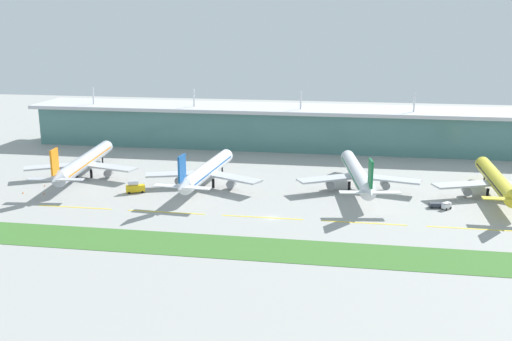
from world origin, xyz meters
name	(u,v)px	position (x,y,z in m)	size (l,w,h in m)	color
ground_plane	(271,218)	(0.00, 0.00, 0.00)	(600.00, 600.00, 0.00)	#9E9E99
terminal_building	(301,127)	(0.00, 113.95, 10.87)	(288.00, 34.00, 30.33)	slate
airliner_nearest	(84,162)	(-86.02, 39.80, 6.46)	(48.49, 71.15, 18.90)	#ADB2BC
airliner_near_middle	(207,171)	(-30.91, 33.86, 6.45)	(48.66, 63.28, 18.90)	white
airliner_far_middle	(357,174)	(28.81, 39.18, 6.45)	(48.32, 66.52, 18.90)	silver
airliner_farthest	(497,181)	(80.65, 37.30, 6.45)	(48.79, 63.19, 18.90)	yellow
taxiway_stripe_west	(75,207)	(-71.00, -0.29, 0.02)	(28.00, 0.70, 0.04)	yellow
taxiway_stripe_mid_west	(166,212)	(-37.00, -0.29, 0.02)	(28.00, 0.70, 0.04)	yellow
taxiway_stripe_centre	(262,217)	(-3.00, -0.29, 0.02)	(28.00, 0.70, 0.04)	yellow
taxiway_stripe_mid_east	(364,223)	(31.00, -0.29, 0.02)	(28.00, 0.70, 0.04)	yellow
taxiway_stripe_east	(471,229)	(65.00, -0.29, 0.02)	(28.00, 0.70, 0.04)	yellow
grass_verge	(258,249)	(0.00, -28.12, 0.05)	(300.00, 18.00, 0.10)	#3D702D
pushback_tug	(435,205)	(56.48, 20.35, 1.10)	(4.71, 3.09, 1.85)	#333842
fuel_truck	(135,187)	(-56.29, 20.64, 2.26)	(7.63, 5.34, 4.95)	gold
baggage_cart	(446,206)	(60.08, 19.13, 1.26)	(3.79, 3.85, 2.48)	silver
safety_cone_left_wingtip	(23,193)	(-98.76, 12.55, 0.35)	(0.56, 0.56, 0.70)	orange
safety_cone_nose_front	(45,186)	(-95.49, 23.14, 0.35)	(0.56, 0.56, 0.70)	orange
safety_cone_right_wingtip	(44,193)	(-90.13, 12.85, 0.35)	(0.56, 0.56, 0.70)	orange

